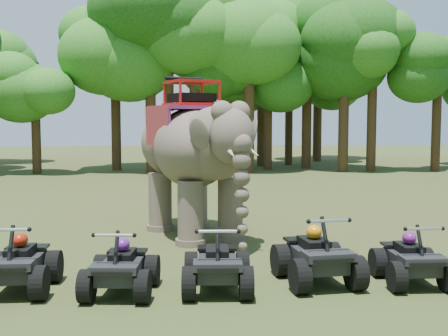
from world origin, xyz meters
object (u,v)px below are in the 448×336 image
Objects in this scene: atv_2 at (217,257)px; atv_4 at (412,253)px; atv_0 at (18,256)px; atv_1 at (121,260)px; atv_3 at (317,248)px; elephant at (193,157)px.

atv_2 is 1.04× the size of atv_4.
atv_0 is 1.86m from atv_1.
atv_3 is (3.58, 0.32, 0.07)m from atv_1.
atv_0 reaches higher than atv_2.
atv_4 is at bearing 7.86° from atv_1.
elephant is at bearing 80.15° from atv_1.
atv_0 is 1.06× the size of atv_1.
elephant reaches higher than atv_2.
atv_0 is 0.95× the size of atv_3.
elephant is 6.34m from atv_4.
atv_0 is 1.03× the size of atv_2.
atv_4 is at bearing -0.48° from atv_0.
atv_3 is at bearing 13.23° from atv_2.
atv_1 is (1.83, -0.30, -0.04)m from atv_0.
atv_1 is 0.90× the size of atv_3.
atv_1 is at bearing -176.06° from atv_2.
atv_0 is (-3.28, -4.61, -1.46)m from elephant.
atv_0 reaches higher than atv_1.
atv_2 is at bearing 6.85° from atv_1.
atv_2 is 0.92× the size of atv_3.
atv_1 is at bearing 178.91° from atv_3.
atv_1 is 3.59m from atv_3.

